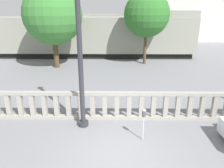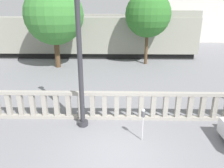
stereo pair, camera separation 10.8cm
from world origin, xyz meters
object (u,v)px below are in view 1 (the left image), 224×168
lamppost (80,52)px  tree_right (53,15)px  train_near (69,36)px  tree_left (147,15)px  parking_meter (144,116)px  train_far (119,25)px

lamppost → tree_right: 10.26m
lamppost → train_near: 14.35m
tree_left → parking_meter: bearing=-97.5°
train_near → tree_left: size_ratio=4.11×
parking_meter → tree_left: bearing=82.5°
tree_right → lamppost: bearing=-69.8°
train_near → train_far: (5.33, 15.32, -0.08)m
lamppost → train_far: bearing=86.0°
lamppost → parking_meter: lamppost is taller
tree_right → tree_left: bearing=10.1°
lamppost → tree_left: size_ratio=1.04×
parking_meter → tree_right: (-5.92, 10.62, 3.17)m
parking_meter → tree_right: 12.56m
parking_meter → tree_left: (1.57, 11.95, 3.18)m
tree_right → train_near: bearing=86.8°
parking_meter → tree_left: size_ratio=0.21×
tree_right → parking_meter: bearing=-60.9°
lamppost → tree_left: lamppost is taller
lamppost → tree_right: tree_right is taller
parking_meter → train_far: size_ratio=0.05×
lamppost → tree_left: (3.96, 10.91, 1.05)m
lamppost → tree_right: size_ratio=0.97×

